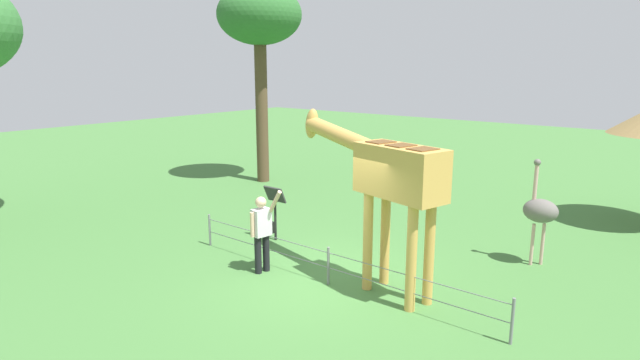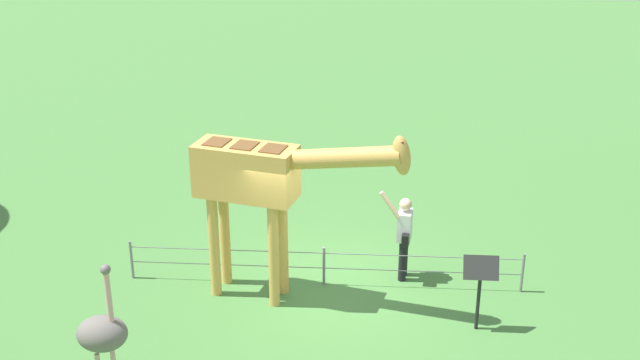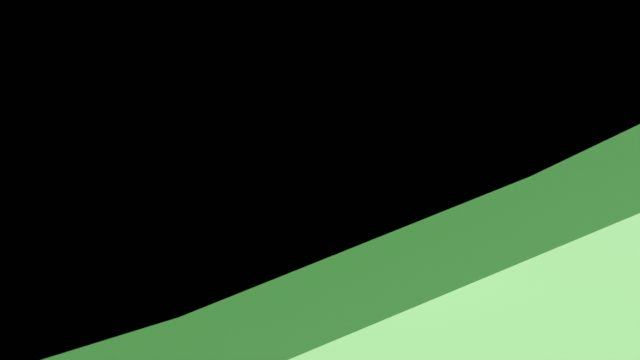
{
  "view_description": "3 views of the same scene",
  "coord_description": "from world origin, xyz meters",
  "px_view_note": "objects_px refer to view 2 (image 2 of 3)",
  "views": [
    {
      "loc": [
        -5.73,
        7.51,
        4.14
      ],
      "look_at": [
        0.55,
        -0.28,
        1.9
      ],
      "focal_mm": 29.18,
      "sensor_mm": 36.0,
      "label": 1
    },
    {
      "loc": [
        0.8,
        -12.35,
        7.29
      ],
      "look_at": [
        -0.07,
        0.15,
        2.04
      ],
      "focal_mm": 44.75,
      "sensor_mm": 36.0,
      "label": 2
    },
    {
      "loc": [
        10.41,
        4.69,
        4.23
      ],
      "look_at": [
        0.46,
        -0.14,
        1.92
      ],
      "focal_mm": 30.22,
      "sensor_mm": 36.0,
      "label": 3
    }
  ],
  "objects_px": {
    "giraffe": "(262,181)",
    "ostrich": "(103,334)",
    "visitor": "(404,233)",
    "info_sign": "(480,278)"
  },
  "relations": [
    {
      "from": "ostrich",
      "to": "info_sign",
      "type": "xyz_separation_m",
      "value": [
        5.37,
        2.31,
        -0.23
      ]
    },
    {
      "from": "visitor",
      "to": "giraffe",
      "type": "bearing_deg",
      "value": -161.65
    },
    {
      "from": "giraffe",
      "to": "info_sign",
      "type": "relative_size",
      "value": 2.77
    },
    {
      "from": "giraffe",
      "to": "visitor",
      "type": "bearing_deg",
      "value": 18.35
    },
    {
      "from": "ostrich",
      "to": "info_sign",
      "type": "relative_size",
      "value": 1.7
    },
    {
      "from": "ostrich",
      "to": "info_sign",
      "type": "distance_m",
      "value": 5.85
    },
    {
      "from": "visitor",
      "to": "info_sign",
      "type": "relative_size",
      "value": 1.33
    },
    {
      "from": "ostrich",
      "to": "visitor",
      "type": "bearing_deg",
      "value": 42.88
    },
    {
      "from": "giraffe",
      "to": "ostrich",
      "type": "bearing_deg",
      "value": -120.01
    },
    {
      "from": "giraffe",
      "to": "visitor",
      "type": "distance_m",
      "value": 2.84
    }
  ]
}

